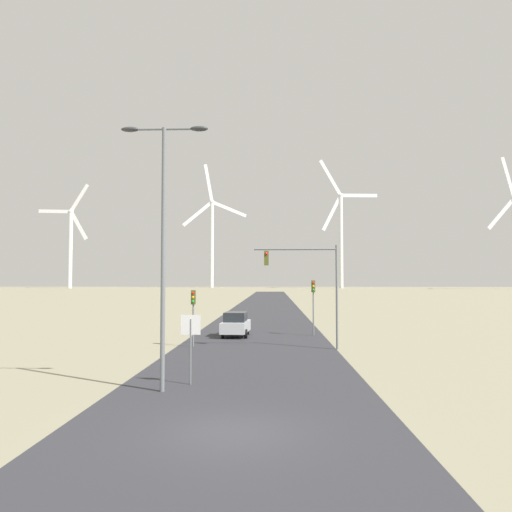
# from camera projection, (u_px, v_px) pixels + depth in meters

# --- Properties ---
(ground_plane) EXTENTS (600.00, 600.00, 0.00)m
(ground_plane) POSITION_uv_depth(u_px,v_px,m) (232.00, 432.00, 13.93)
(ground_plane) COLOR gray
(road_surface) EXTENTS (10.00, 240.00, 0.01)m
(road_surface) POSITION_uv_depth(u_px,v_px,m) (264.00, 314.00, 61.85)
(road_surface) COLOR #2D2D33
(road_surface) RESTS_ON ground
(streetlamp) EXTENTS (3.41, 0.32, 10.22)m
(streetlamp) POSITION_uv_depth(u_px,v_px,m) (164.00, 224.00, 19.23)
(streetlamp) COLOR slate
(streetlamp) RESTS_ON ground
(stop_sign_near) EXTENTS (0.81, 0.07, 2.82)m
(stop_sign_near) POSITION_uv_depth(u_px,v_px,m) (191.00, 336.00, 20.29)
(stop_sign_near) COLOR slate
(stop_sign_near) RESTS_ON ground
(traffic_light_post_near_left) EXTENTS (0.28, 0.34, 3.59)m
(traffic_light_post_near_left) POSITION_uv_depth(u_px,v_px,m) (193.00, 305.00, 31.72)
(traffic_light_post_near_left) COLOR slate
(traffic_light_post_near_left) RESTS_ON ground
(traffic_light_post_near_right) EXTENTS (0.28, 0.34, 4.21)m
(traffic_light_post_near_right) POSITION_uv_depth(u_px,v_px,m) (313.00, 295.00, 38.03)
(traffic_light_post_near_right) COLOR slate
(traffic_light_post_near_right) RESTS_ON ground
(traffic_light_mast_overhead) EXTENTS (5.17, 0.35, 6.40)m
(traffic_light_mast_overhead) POSITION_uv_depth(u_px,v_px,m) (308.00, 274.00, 30.75)
(traffic_light_mast_overhead) COLOR slate
(traffic_light_mast_overhead) RESTS_ON ground
(car_approaching) EXTENTS (2.08, 4.21, 1.83)m
(car_approaching) POSITION_uv_depth(u_px,v_px,m) (236.00, 324.00, 37.49)
(car_approaching) COLOR #B7BCC1
(car_approaching) RESTS_ON ground
(wind_turbine_far_left) EXTENTS (25.94, 2.60, 54.75)m
(wind_turbine_far_left) POSITION_uv_depth(u_px,v_px,m) (70.00, 241.00, 259.57)
(wind_turbine_far_left) COLOR silver
(wind_turbine_far_left) RESTS_ON ground
(wind_turbine_left) EXTENTS (35.19, 14.14, 69.92)m
(wind_turbine_left) POSITION_uv_depth(u_px,v_px,m) (212.00, 234.00, 281.98)
(wind_turbine_left) COLOR silver
(wind_turbine_left) RESTS_ON ground
(wind_turbine_center) EXTENTS (31.96, 9.87, 67.14)m
(wind_turbine_center) POSITION_uv_depth(u_px,v_px,m) (341.00, 231.00, 261.15)
(wind_turbine_center) COLOR silver
(wind_turbine_center) RESTS_ON ground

